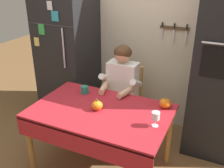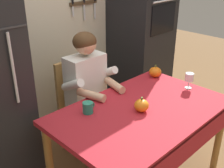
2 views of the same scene
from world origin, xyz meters
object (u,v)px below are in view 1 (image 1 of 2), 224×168
(refrigerator, at_px, (69,57))
(seated_person, at_px, (120,87))
(coffee_mug, at_px, (85,90))
(chair_behind_person, at_px, (126,97))
(pumpkin_large, at_px, (97,105))
(wine_glass, at_px, (156,116))
(dining_table, at_px, (100,118))
(wall_oven, at_px, (223,68))
(pumpkin_medium, at_px, (165,103))

(refrigerator, relative_size, seated_person, 1.45)
(coffee_mug, bearing_deg, chair_behind_person, 59.37)
(coffee_mug, relative_size, pumpkin_large, 0.90)
(chair_behind_person, bearing_deg, coffee_mug, -120.63)
(wine_glass, bearing_deg, dining_table, 177.06)
(coffee_mug, bearing_deg, wall_oven, 24.92)
(seated_person, bearing_deg, wine_glass, -45.61)
(refrigerator, bearing_deg, pumpkin_large, -43.60)
(refrigerator, height_order, chair_behind_person, refrigerator)
(dining_table, relative_size, wine_glass, 9.66)
(dining_table, distance_m, chair_behind_person, 0.81)
(refrigerator, distance_m, wine_glass, 1.79)
(wine_glass, bearing_deg, pumpkin_large, 176.61)
(wall_oven, bearing_deg, wine_glass, -115.83)
(coffee_mug, relative_size, pumpkin_medium, 0.88)
(wall_oven, xyz_separation_m, pumpkin_large, (-1.08, -0.92, -0.26))
(coffee_mug, bearing_deg, seated_person, 46.90)
(coffee_mug, bearing_deg, pumpkin_large, -41.55)
(chair_behind_person, bearing_deg, wall_oven, 6.86)
(wine_glass, height_order, pumpkin_large, wine_glass)
(chair_behind_person, relative_size, coffee_mug, 8.58)
(dining_table, bearing_deg, pumpkin_medium, 30.38)
(wine_glass, xyz_separation_m, pumpkin_large, (-0.62, 0.04, -0.05))
(pumpkin_large, distance_m, pumpkin_medium, 0.70)
(chair_behind_person, distance_m, coffee_mug, 0.66)
(dining_table, distance_m, seated_person, 0.61)
(wall_oven, height_order, wine_glass, wall_oven)
(wall_oven, bearing_deg, pumpkin_large, -139.66)
(wall_oven, relative_size, pumpkin_large, 17.40)
(chair_behind_person, distance_m, pumpkin_large, 0.83)
(dining_table, distance_m, coffee_mug, 0.45)
(wall_oven, height_order, chair_behind_person, wall_oven)
(refrigerator, relative_size, pumpkin_large, 14.92)
(seated_person, distance_m, pumpkin_large, 0.60)
(seated_person, bearing_deg, chair_behind_person, 90.00)
(refrigerator, bearing_deg, seated_person, -16.92)
(refrigerator, xyz_separation_m, pumpkin_large, (0.92, -0.88, -0.11))
(chair_behind_person, bearing_deg, wine_glass, -52.98)
(wall_oven, distance_m, dining_table, 1.45)
(chair_behind_person, relative_size, seated_person, 0.75)
(pumpkin_large, bearing_deg, coffee_mug, 138.45)
(wall_oven, bearing_deg, dining_table, -138.69)
(coffee_mug, bearing_deg, dining_table, -39.63)
(refrigerator, height_order, seated_person, refrigerator)
(refrigerator, bearing_deg, pumpkin_medium, -19.46)
(dining_table, xyz_separation_m, pumpkin_medium, (0.58, 0.34, 0.13))
(chair_behind_person, relative_size, pumpkin_medium, 7.53)
(wall_oven, xyz_separation_m, pumpkin_medium, (-0.47, -0.58, -0.26))
(pumpkin_medium, bearing_deg, refrigerator, 160.54)
(wall_oven, height_order, pumpkin_large, wall_oven)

